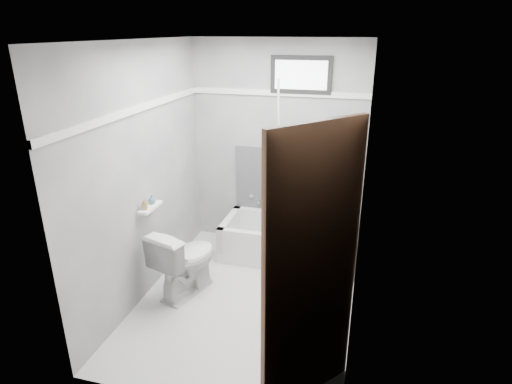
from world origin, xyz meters
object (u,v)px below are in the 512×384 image
(soap_bottle_a, at_px, (145,204))
(soap_bottle_b, at_px, (152,199))
(door, at_px, (348,307))
(bathtub, at_px, (288,241))
(office_chair, at_px, (312,210))
(toilet, at_px, (186,260))

(soap_bottle_a, bearing_deg, soap_bottle_b, 90.00)
(door, distance_m, soap_bottle_a, 2.24)
(door, height_order, soap_bottle_a, door)
(bathtub, relative_size, soap_bottle_a, 13.54)
(office_chair, height_order, door, door)
(toilet, bearing_deg, bathtub, -114.23)
(bathtub, xyz_separation_m, soap_bottle_a, (-1.17, -1.06, 0.76))
(office_chair, distance_m, soap_bottle_b, 1.75)
(office_chair, height_order, soap_bottle_b, office_chair)
(bathtub, height_order, soap_bottle_a, soap_bottle_a)
(bathtub, height_order, soap_bottle_b, soap_bottle_b)
(door, bearing_deg, toilet, 141.62)
(office_chair, distance_m, door, 2.35)
(toilet, xyz_separation_m, door, (1.60, -1.27, 0.65))
(office_chair, xyz_separation_m, soap_bottle_a, (-1.42, -1.11, 0.37))
(toilet, relative_size, soap_bottle_a, 6.49)
(office_chair, relative_size, door, 0.47)
(soap_bottle_b, bearing_deg, toilet, -4.26)
(office_chair, xyz_separation_m, soap_bottle_b, (-1.42, -0.97, 0.37))
(door, height_order, soap_bottle_b, door)
(office_chair, xyz_separation_m, door, (0.50, -2.26, 0.41))
(soap_bottle_a, xyz_separation_m, soap_bottle_b, (0.00, 0.14, -0.01))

